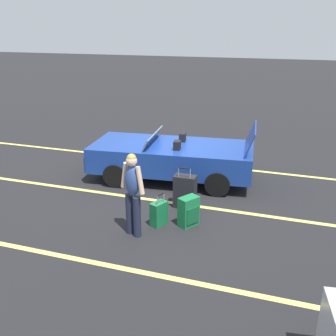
% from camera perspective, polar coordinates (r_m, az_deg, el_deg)
% --- Properties ---
extents(ground_plane, '(80.00, 80.00, 0.00)m').
position_cam_1_polar(ground_plane, '(10.33, 0.58, -1.58)').
color(ground_plane, black).
extents(lot_line_near, '(18.00, 0.12, 0.01)m').
position_cam_1_polar(lot_line_near, '(11.49, 2.55, 0.70)').
color(lot_line_near, '#EAE066').
rests_on(lot_line_near, ground_plane).
extents(lot_line_mid, '(18.00, 0.12, 0.01)m').
position_cam_1_polar(lot_line_mid, '(9.11, -2.14, -4.71)').
color(lot_line_mid, '#EAE066').
rests_on(lot_line_mid, ground_plane).
extents(lot_line_far, '(18.00, 0.12, 0.01)m').
position_cam_1_polar(lot_line_far, '(6.97, -10.10, -13.59)').
color(lot_line_far, '#EAE066').
rests_on(lot_line_far, ground_plane).
extents(convertible_car, '(4.31, 2.17, 1.53)m').
position_cam_1_polar(convertible_car, '(10.16, -0.51, 1.60)').
color(convertible_car, navy).
rests_on(convertible_car, ground_plane).
extents(suitcase_large_black, '(0.48, 0.31, 0.96)m').
position_cam_1_polar(suitcase_large_black, '(8.65, 2.51, -3.43)').
color(suitcase_large_black, black).
rests_on(suitcase_large_black, ground_plane).
extents(suitcase_medium_bright, '(0.42, 0.47, 0.62)m').
position_cam_1_polar(suitcase_medium_bright, '(7.89, 3.04, -6.38)').
color(suitcase_medium_bright, '#19723F').
rests_on(suitcase_medium_bright, ground_plane).
extents(suitcase_small_carryon, '(0.32, 0.39, 0.71)m').
position_cam_1_polar(suitcase_small_carryon, '(7.93, -1.35, -6.68)').
color(suitcase_small_carryon, '#19723F').
rests_on(suitcase_small_carryon, ground_plane).
extents(traveler_person, '(0.59, 0.33, 1.65)m').
position_cam_1_polar(traveler_person, '(7.32, -5.21, -3.28)').
color(traveler_person, '#1E2338').
rests_on(traveler_person, ground_plane).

